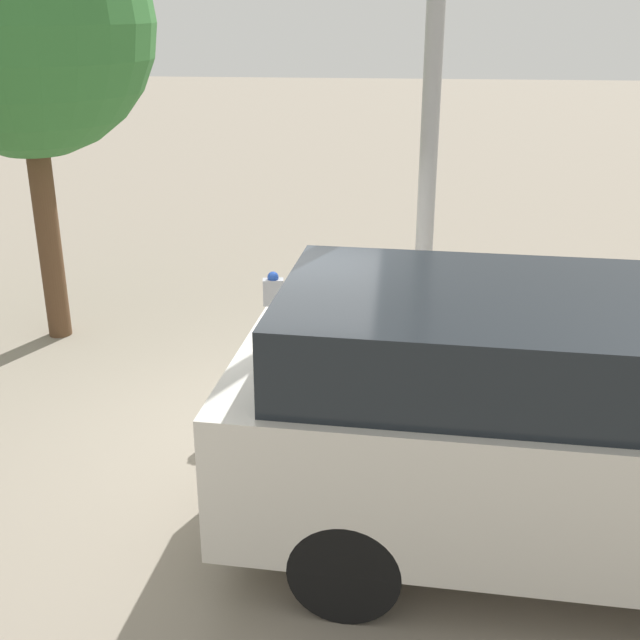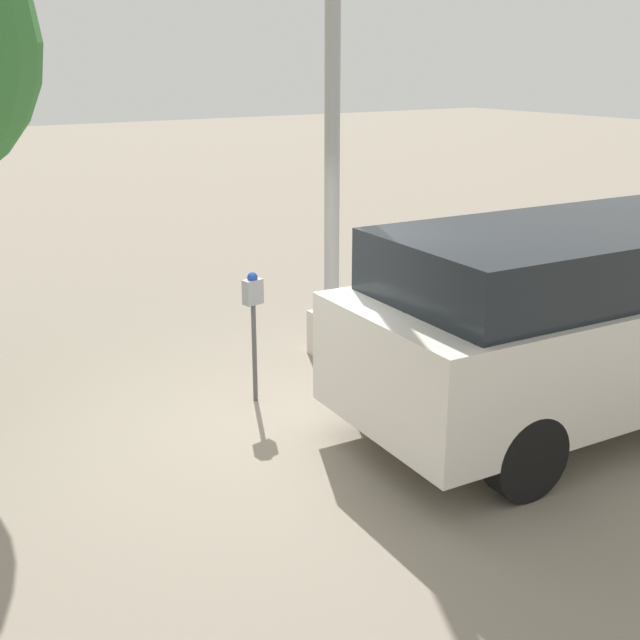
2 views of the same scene
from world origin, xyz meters
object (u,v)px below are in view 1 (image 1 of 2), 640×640
(lamp_post, at_px, (427,178))
(parked_van, at_px, (577,419))
(street_tree, at_px, (21,25))
(parking_meter_near, at_px, (274,308))

(lamp_post, height_order, parked_van, lamp_post)
(street_tree, bearing_deg, lamp_post, -10.66)
(lamp_post, xyz_separation_m, street_tree, (-4.40, 0.83, 1.41))
(parking_meter_near, height_order, street_tree, street_tree)
(lamp_post, xyz_separation_m, parked_van, (1.02, -2.89, -1.09))
(lamp_post, distance_m, street_tree, 4.69)
(lamp_post, bearing_deg, parked_van, -70.45)
(lamp_post, bearing_deg, parking_meter_near, -153.31)
(lamp_post, relative_size, street_tree, 1.21)
(street_tree, bearing_deg, parked_van, -34.40)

